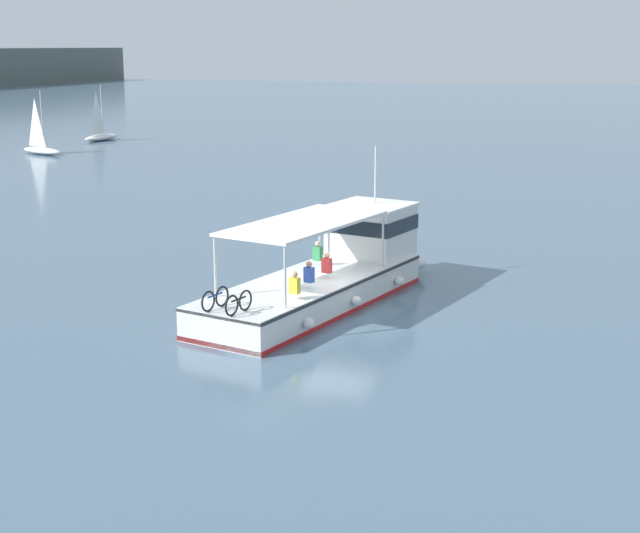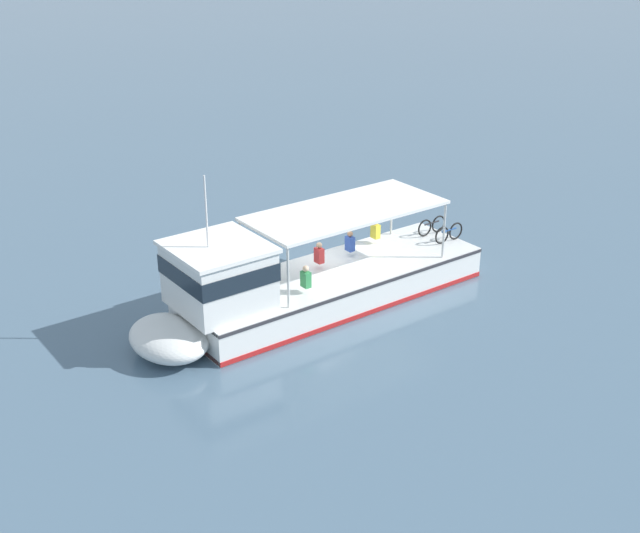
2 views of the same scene
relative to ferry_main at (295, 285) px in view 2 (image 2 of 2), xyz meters
name	(u,v)px [view 2 (image 2 of 2)]	position (x,y,z in m)	size (l,w,h in m)	color
ground_plane	(319,285)	(-2.12, -0.72, -1.02)	(400.00, 400.00, 0.00)	slate
ferry_main	(295,285)	(0.00, 0.00, 0.00)	(13.07, 6.06, 5.32)	white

